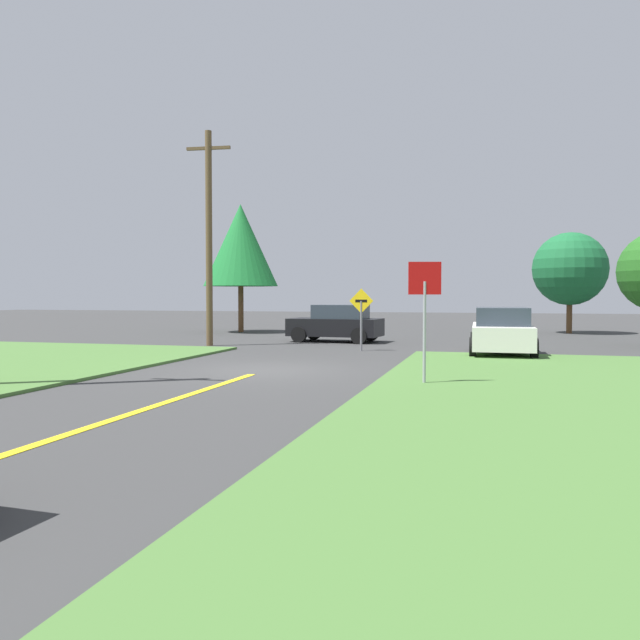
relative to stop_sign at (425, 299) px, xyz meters
name	(u,v)px	position (x,y,z in m)	size (l,w,h in m)	color
ground_plane	(265,370)	(-4.46, 1.87, -1.94)	(120.00, 120.00, 0.00)	#373737
lane_stripe_center	(76,432)	(-4.46, -6.13, -1.93)	(0.20, 14.00, 0.01)	yellow
stop_sign	(425,299)	(0.00, 0.00, 0.00)	(0.71, 0.21, 2.76)	#9EA0A8
car_on_crossroad	(502,331)	(1.76, 8.19, -1.13)	(2.18, 4.55, 1.62)	white
car_approaching_junction	(337,323)	(-5.10, 12.53, -1.13)	(4.08, 2.33, 1.62)	black
utility_pole_mid	(209,235)	(-9.53, 9.09, 2.50)	(1.80, 0.30, 8.57)	brown
direction_sign	(361,312)	(-3.17, 8.44, -0.53)	(0.90, 0.12, 2.28)	slate
oak_tree_left	(570,269)	(5.41, 21.85, 1.51)	(3.89, 3.89, 5.39)	brown
pine_tree_center	(241,245)	(-11.98, 18.24, 2.85)	(4.09, 4.09, 7.05)	brown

